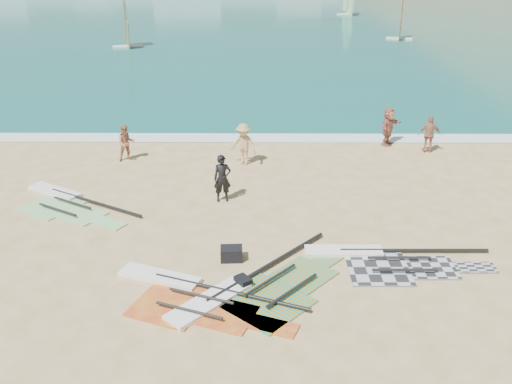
{
  "coord_description": "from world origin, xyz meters",
  "views": [
    {
      "loc": [
        -0.35,
        -12.47,
        8.27
      ],
      "look_at": [
        -0.47,
        4.0,
        1.0
      ],
      "focal_mm": 40.0,
      "sensor_mm": 36.0,
      "label": 1
    }
  ],
  "objects_px": {
    "rig_orange": "(256,289)",
    "beachgoer_back": "(429,134)",
    "gear_bag_near": "(231,254)",
    "person_wetsuit": "(222,179)",
    "rig_green": "(65,202)",
    "gear_bag_far": "(243,282)",
    "beachgoer_right": "(388,126)",
    "beachgoer_left": "(126,143)",
    "beachgoer_mid": "(244,144)",
    "rig_red": "(187,294)",
    "rig_grey": "(383,260)"
  },
  "relations": [
    {
      "from": "rig_red",
      "to": "gear_bag_near",
      "type": "distance_m",
      "value": 2.1
    },
    {
      "from": "person_wetsuit",
      "to": "beachgoer_back",
      "type": "relative_size",
      "value": 1.05
    },
    {
      "from": "rig_orange",
      "to": "gear_bag_far",
      "type": "relative_size",
      "value": 11.35
    },
    {
      "from": "gear_bag_far",
      "to": "beachgoer_left",
      "type": "distance_m",
      "value": 10.6
    },
    {
      "from": "beachgoer_mid",
      "to": "beachgoer_right",
      "type": "xyz_separation_m",
      "value": [
        6.27,
        2.47,
        -0.01
      ]
    },
    {
      "from": "rig_grey",
      "to": "beachgoer_right",
      "type": "distance_m",
      "value": 10.3
    },
    {
      "from": "person_wetsuit",
      "to": "beachgoer_right",
      "type": "distance_m",
      "value": 9.14
    },
    {
      "from": "rig_green",
      "to": "beachgoer_left",
      "type": "height_order",
      "value": "beachgoer_left"
    },
    {
      "from": "gear_bag_near",
      "to": "beachgoer_mid",
      "type": "height_order",
      "value": "beachgoer_mid"
    },
    {
      "from": "person_wetsuit",
      "to": "beachgoer_left",
      "type": "xyz_separation_m",
      "value": [
        -4.16,
        3.95,
        -0.08
      ]
    },
    {
      "from": "rig_orange",
      "to": "person_wetsuit",
      "type": "relative_size",
      "value": 3.03
    },
    {
      "from": "rig_green",
      "to": "gear_bag_near",
      "type": "relative_size",
      "value": 7.5
    },
    {
      "from": "rig_red",
      "to": "gear_bag_far",
      "type": "bearing_deg",
      "value": 38.87
    },
    {
      "from": "rig_grey",
      "to": "beachgoer_back",
      "type": "relative_size",
      "value": 3.32
    },
    {
      "from": "rig_grey",
      "to": "rig_green",
      "type": "bearing_deg",
      "value": 159.1
    },
    {
      "from": "rig_red",
      "to": "beachgoer_left",
      "type": "bearing_deg",
      "value": 131.28
    },
    {
      "from": "rig_green",
      "to": "beachgoer_right",
      "type": "bearing_deg",
      "value": 57.43
    },
    {
      "from": "beachgoer_left",
      "to": "rig_red",
      "type": "bearing_deg",
      "value": -91.5
    },
    {
      "from": "beachgoer_mid",
      "to": "beachgoer_back",
      "type": "relative_size",
      "value": 1.07
    },
    {
      "from": "rig_orange",
      "to": "beachgoer_back",
      "type": "relative_size",
      "value": 3.17
    },
    {
      "from": "rig_red",
      "to": "beachgoer_back",
      "type": "bearing_deg",
      "value": 71.45
    },
    {
      "from": "rig_green",
      "to": "gear_bag_far",
      "type": "distance_m",
      "value": 8.08
    },
    {
      "from": "beachgoer_left",
      "to": "beachgoer_right",
      "type": "relative_size",
      "value": 0.89
    },
    {
      "from": "rig_red",
      "to": "gear_bag_far",
      "type": "distance_m",
      "value": 1.49
    },
    {
      "from": "beachgoer_left",
      "to": "beachgoer_mid",
      "type": "relative_size",
      "value": 0.88
    },
    {
      "from": "rig_orange",
      "to": "gear_bag_far",
      "type": "bearing_deg",
      "value": 99.55
    },
    {
      "from": "rig_green",
      "to": "person_wetsuit",
      "type": "distance_m",
      "value": 5.47
    },
    {
      "from": "beachgoer_left",
      "to": "person_wetsuit",
      "type": "bearing_deg",
      "value": -65.22
    },
    {
      "from": "gear_bag_far",
      "to": "beachgoer_back",
      "type": "bearing_deg",
      "value": 53.92
    },
    {
      "from": "gear_bag_far",
      "to": "rig_grey",
      "type": "bearing_deg",
      "value": 18.57
    },
    {
      "from": "rig_orange",
      "to": "beachgoer_left",
      "type": "relative_size",
      "value": 3.36
    },
    {
      "from": "rig_green",
      "to": "beachgoer_mid",
      "type": "height_order",
      "value": "beachgoer_mid"
    },
    {
      "from": "rig_green",
      "to": "rig_red",
      "type": "height_order",
      "value": "rig_red"
    },
    {
      "from": "beachgoer_back",
      "to": "beachgoer_right",
      "type": "bearing_deg",
      "value": -27.98
    },
    {
      "from": "gear_bag_far",
      "to": "beachgoer_right",
      "type": "xyz_separation_m",
      "value": [
        6.05,
        11.36,
        0.71
      ]
    },
    {
      "from": "rig_orange",
      "to": "rig_red",
      "type": "bearing_deg",
      "value": 139.46
    },
    {
      "from": "gear_bag_near",
      "to": "person_wetsuit",
      "type": "height_order",
      "value": "person_wetsuit"
    },
    {
      "from": "gear_bag_near",
      "to": "person_wetsuit",
      "type": "distance_m",
      "value": 4.09
    },
    {
      "from": "person_wetsuit",
      "to": "rig_grey",
      "type": "bearing_deg",
      "value": -50.51
    },
    {
      "from": "gear_bag_near",
      "to": "rig_grey",
      "type": "bearing_deg",
      "value": -0.7
    },
    {
      "from": "gear_bag_far",
      "to": "beachgoer_right",
      "type": "distance_m",
      "value": 12.88
    },
    {
      "from": "rig_green",
      "to": "gear_bag_near",
      "type": "height_order",
      "value": "gear_bag_near"
    },
    {
      "from": "rig_green",
      "to": "person_wetsuit",
      "type": "bearing_deg",
      "value": 33.33
    },
    {
      "from": "rig_grey",
      "to": "gear_bag_far",
      "type": "relative_size",
      "value": 11.87
    },
    {
      "from": "gear_bag_far",
      "to": "rig_orange",
      "type": "bearing_deg",
      "value": -32.14
    },
    {
      "from": "gear_bag_near",
      "to": "beachgoer_mid",
      "type": "relative_size",
      "value": 0.36
    },
    {
      "from": "rig_green",
      "to": "gear_bag_near",
      "type": "distance_m",
      "value": 6.98
    },
    {
      "from": "rig_grey",
      "to": "beachgoer_left",
      "type": "relative_size",
      "value": 3.51
    },
    {
      "from": "person_wetsuit",
      "to": "beachgoer_right",
      "type": "relative_size",
      "value": 0.99
    },
    {
      "from": "rig_grey",
      "to": "beachgoer_mid",
      "type": "height_order",
      "value": "beachgoer_mid"
    }
  ]
}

